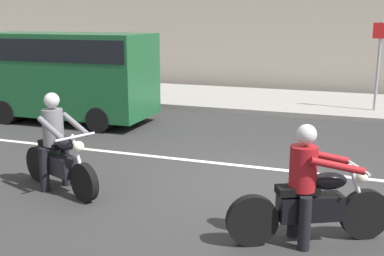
# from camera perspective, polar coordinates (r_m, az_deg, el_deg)

# --- Properties ---
(ground_plane) EXTENTS (80.00, 80.00, 0.00)m
(ground_plane) POSITION_cam_1_polar(r_m,az_deg,el_deg) (8.32, 7.59, -6.64)
(ground_plane) COLOR #2B2B2B
(sidewalk_slab) EXTENTS (40.00, 4.40, 0.14)m
(sidewalk_slab) POSITION_cam_1_polar(r_m,az_deg,el_deg) (15.99, 13.82, 2.96)
(sidewalk_slab) COLOR gray
(sidewalk_slab) RESTS_ON ground_plane
(lane_marking_stripe) EXTENTS (18.00, 0.14, 0.01)m
(lane_marking_stripe) POSITION_cam_1_polar(r_m,az_deg,el_deg) (9.25, 5.90, -4.51)
(lane_marking_stripe) COLOR silver
(lane_marking_stripe) RESTS_ON ground_plane
(motorcycle_with_rider_crimson) EXTENTS (1.97, 1.13, 1.55)m
(motorcycle_with_rider_crimson) POSITION_cam_1_polar(r_m,az_deg,el_deg) (6.19, 13.97, -7.81)
(motorcycle_with_rider_crimson) COLOR black
(motorcycle_with_rider_crimson) RESTS_ON ground_plane
(motorcycle_with_rider_gray) EXTENTS (1.90, 0.99, 1.63)m
(motorcycle_with_rider_gray) POSITION_cam_1_polar(r_m,az_deg,el_deg) (8.07, -15.81, -2.71)
(motorcycle_with_rider_gray) COLOR black
(motorcycle_with_rider_gray) RESTS_ON ground_plane
(parked_van_forest_green) EXTENTS (4.60, 1.96, 2.39)m
(parked_van_forest_green) POSITION_cam_1_polar(r_m,az_deg,el_deg) (13.30, -14.71, 6.62)
(parked_van_forest_green) COLOR #164C28
(parked_van_forest_green) RESTS_ON ground_plane
(street_sign_post) EXTENTS (0.44, 0.08, 2.54)m
(street_sign_post) POSITION_cam_1_polar(r_m,az_deg,el_deg) (14.71, 21.53, 7.90)
(street_sign_post) COLOR gray
(street_sign_post) RESTS_ON sidewalk_slab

